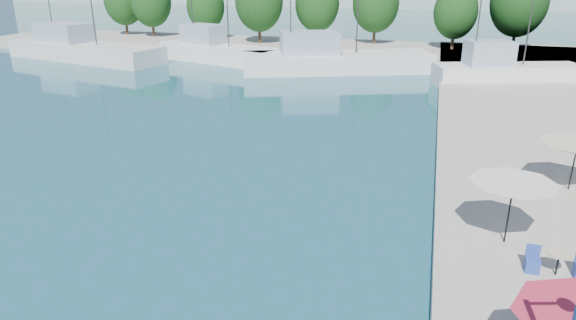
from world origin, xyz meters
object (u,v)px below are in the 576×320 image
(trawler_01, at_px, (82,50))
(trawler_02, at_px, (216,52))
(umbrella_white, at_px, (513,189))
(trawler_04, at_px, (504,73))
(trawler_03, at_px, (332,61))

(trawler_01, bearing_deg, trawler_02, 23.19)
(trawler_02, height_order, umbrella_white, trawler_02)
(trawler_04, relative_size, umbrella_white, 4.35)
(trawler_03, bearing_deg, umbrella_white, -89.84)
(trawler_02, bearing_deg, trawler_04, 8.97)
(trawler_03, distance_m, trawler_04, 15.50)
(umbrella_white, bearing_deg, trawler_02, 126.62)
(trawler_01, relative_size, trawler_04, 1.56)
(trawler_01, height_order, trawler_04, same)
(trawler_02, height_order, trawler_03, same)
(trawler_02, relative_size, umbrella_white, 5.06)
(trawler_03, xyz_separation_m, trawler_04, (15.32, -2.36, 0.00))
(umbrella_white, bearing_deg, trawler_03, 111.10)
(trawler_02, relative_size, trawler_04, 1.16)
(trawler_03, bearing_deg, trawler_02, 149.55)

